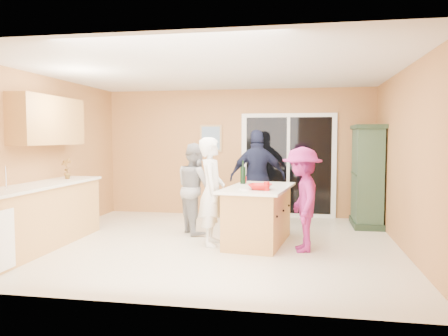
% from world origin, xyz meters
% --- Properties ---
extents(floor, '(5.50, 5.50, 0.00)m').
position_xyz_m(floor, '(0.00, 0.00, 0.00)').
color(floor, beige).
rests_on(floor, ground).
extents(ceiling, '(5.50, 5.00, 0.10)m').
position_xyz_m(ceiling, '(0.00, 0.00, 2.60)').
color(ceiling, silver).
rests_on(ceiling, wall_back).
extents(wall_back, '(5.50, 0.10, 2.60)m').
position_xyz_m(wall_back, '(0.00, 2.50, 1.30)').
color(wall_back, tan).
rests_on(wall_back, ground).
extents(wall_front, '(5.50, 0.10, 2.60)m').
position_xyz_m(wall_front, '(0.00, -2.50, 1.30)').
color(wall_front, tan).
rests_on(wall_front, ground).
extents(wall_left, '(0.10, 5.00, 2.60)m').
position_xyz_m(wall_left, '(-2.75, 0.00, 1.30)').
color(wall_left, tan).
rests_on(wall_left, ground).
extents(wall_right, '(0.10, 5.00, 2.60)m').
position_xyz_m(wall_right, '(2.75, 0.00, 1.30)').
color(wall_right, tan).
rests_on(wall_right, ground).
extents(left_cabinet_run, '(0.65, 3.05, 1.24)m').
position_xyz_m(left_cabinet_run, '(-2.45, -1.05, 0.46)').
color(left_cabinet_run, tan).
rests_on(left_cabinet_run, floor).
extents(upper_cabinets, '(0.35, 1.60, 0.75)m').
position_xyz_m(upper_cabinets, '(-2.58, -0.20, 1.88)').
color(upper_cabinets, tan).
rests_on(upper_cabinets, wall_left).
extents(sliding_door, '(1.90, 0.07, 2.10)m').
position_xyz_m(sliding_door, '(1.05, 2.46, 1.05)').
color(sliding_door, white).
rests_on(sliding_door, floor).
extents(framed_picture, '(0.46, 0.04, 0.56)m').
position_xyz_m(framed_picture, '(-0.55, 2.48, 1.60)').
color(framed_picture, tan).
rests_on(framed_picture, wall_back).
extents(kitchen_island, '(1.10, 1.75, 0.87)m').
position_xyz_m(kitchen_island, '(0.67, 0.16, 0.41)').
color(kitchen_island, tan).
rests_on(kitchen_island, floor).
extents(green_hutch, '(0.53, 1.00, 1.84)m').
position_xyz_m(green_hutch, '(2.49, 1.79, 0.90)').
color(green_hutch, '#1F3221').
rests_on(green_hutch, floor).
extents(woman_white, '(0.45, 0.63, 1.62)m').
position_xyz_m(woman_white, '(-0.01, -0.07, 0.81)').
color(woman_white, white).
rests_on(woman_white, floor).
extents(woman_grey, '(0.90, 0.94, 1.52)m').
position_xyz_m(woman_grey, '(-0.44, 0.69, 0.76)').
color(woman_grey, gray).
rests_on(woman_grey, floor).
extents(woman_navy, '(1.11, 0.68, 1.76)m').
position_xyz_m(woman_navy, '(0.52, 1.55, 0.88)').
color(woman_navy, '#1B223B').
rests_on(woman_navy, floor).
extents(woman_magenta, '(0.66, 1.02, 1.48)m').
position_xyz_m(woman_magenta, '(1.33, -0.20, 0.74)').
color(woman_magenta, '#96206B').
rests_on(woman_magenta, floor).
extents(serving_bowl, '(0.39, 0.39, 0.08)m').
position_xyz_m(serving_bowl, '(0.73, -0.20, 0.91)').
color(serving_bowl, red).
rests_on(serving_bowl, kitchen_island).
extents(tulip_vase, '(0.20, 0.15, 0.34)m').
position_xyz_m(tulip_vase, '(-2.45, 0.09, 1.11)').
color(tulip_vase, red).
rests_on(tulip_vase, left_cabinet_run).
extents(tumbler_near, '(0.08, 0.08, 0.11)m').
position_xyz_m(tumbler_near, '(0.38, 0.71, 0.92)').
color(tumbler_near, red).
rests_on(tumbler_near, kitchen_island).
extents(tumbler_far, '(0.09, 0.09, 0.12)m').
position_xyz_m(tumbler_far, '(0.83, -0.29, 0.93)').
color(tumbler_far, red).
rests_on(tumbler_far, kitchen_island).
extents(wine_bottle, '(0.09, 0.09, 0.38)m').
position_xyz_m(wine_bottle, '(0.38, 0.55, 1.01)').
color(wine_bottle, black).
rests_on(wine_bottle, kitchen_island).
extents(white_plate, '(0.21, 0.21, 0.01)m').
position_xyz_m(white_plate, '(0.52, -0.23, 0.87)').
color(white_plate, silver).
rests_on(white_plate, kitchen_island).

